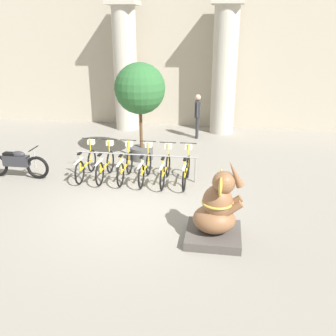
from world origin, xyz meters
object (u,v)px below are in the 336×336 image
bicycle_1 (105,165)px  potted_tree (140,92)px  bicycle_5 (186,170)px  bicycle_2 (125,166)px  elephant_statue (216,213)px  motorcycle (17,163)px  bicycle_3 (145,167)px  person_pedestrian (198,112)px  bicycle_0 (86,164)px  bicycle_4 (165,169)px

bicycle_1 → potted_tree: size_ratio=0.53×
bicycle_5 → potted_tree: bearing=132.8°
bicycle_2 → bicycle_5: (1.79, -0.03, 0.00)m
elephant_statue → motorcycle: (-5.92, 2.59, -0.15)m
bicycle_2 → potted_tree: size_ratio=0.53×
bicycle_2 → bicycle_3: 0.60m
bicycle_1 → bicycle_5: same height
elephant_statue → motorcycle: 6.46m
bicycle_3 → person_pedestrian: size_ratio=0.97×
elephant_statue → bicycle_0: bearing=143.0°
motorcycle → bicycle_2: bearing=6.2°
bicycle_1 → bicycle_2: size_ratio=1.00×
bicycle_2 → elephant_statue: 4.01m
bicycle_1 → person_pedestrian: person_pedestrian is taller
bicycle_0 → motorcycle: bearing=-170.0°
bicycle_1 → elephant_statue: elephant_statue is taller
bicycle_2 → bicycle_1: bearing=-178.3°
bicycle_1 → bicycle_5: (2.38, -0.02, 0.00)m
bicycle_1 → elephant_statue: 4.43m
bicycle_5 → potted_tree: (-1.71, 1.85, 1.84)m
bicycle_2 → person_pedestrian: size_ratio=0.97×
bicycle_5 → elephant_statue: elephant_statue is taller
bicycle_2 → potted_tree: bearing=87.7°
motorcycle → person_pedestrian: 7.04m
bicycle_1 → bicycle_3: same height
bicycle_5 → potted_tree: 3.12m
bicycle_0 → bicycle_1: bearing=-1.9°
bicycle_5 → motorcycle: bicycle_5 is taller
bicycle_0 → bicycle_5: 2.98m
bicycle_4 → potted_tree: 2.85m
bicycle_4 → motorcycle: bearing=-176.2°
bicycle_4 → bicycle_1: bearing=178.8°
motorcycle → person_pedestrian: bearing=45.6°
bicycle_0 → bicycle_2: size_ratio=1.00×
bicycle_0 → bicycle_2: bearing=-0.1°
bicycle_3 → potted_tree: 2.65m
bicycle_5 → motorcycle: 4.99m
bicycle_0 → bicycle_3: (1.79, -0.02, 0.00)m
bicycle_0 → bicycle_3: same height
bicycle_1 → bicycle_3: size_ratio=1.00×
bicycle_0 → bicycle_1: same height
motorcycle → bicycle_0: bearing=10.0°
bicycle_0 → person_pedestrian: 5.53m
bicycle_3 → potted_tree: size_ratio=0.53×
bicycle_0 → bicycle_2: same height
potted_tree → bicycle_3: bearing=-74.2°
bicycle_0 → potted_tree: bearing=55.1°
bicycle_0 → bicycle_3: size_ratio=1.00×
bicycle_0 → motorcycle: size_ratio=0.85×
elephant_statue → potted_tree: bearing=119.1°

